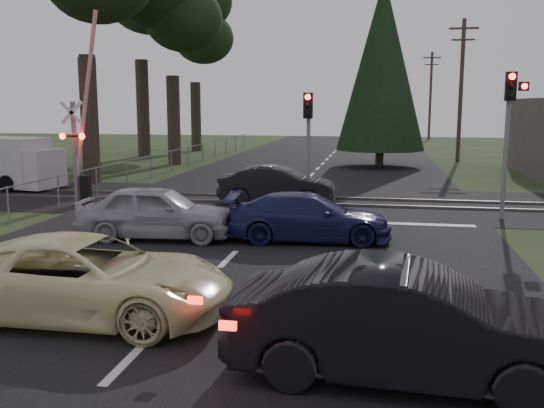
% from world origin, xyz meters
% --- Properties ---
extents(ground, '(120.00, 120.00, 0.00)m').
position_xyz_m(ground, '(0.00, 0.00, 0.00)').
color(ground, '#213317').
rests_on(ground, ground).
extents(road, '(14.00, 100.00, 0.01)m').
position_xyz_m(road, '(0.00, 10.00, 0.01)').
color(road, black).
rests_on(road, ground).
extents(rail_corridor, '(120.00, 8.00, 0.01)m').
position_xyz_m(rail_corridor, '(0.00, 12.00, 0.01)').
color(rail_corridor, black).
rests_on(rail_corridor, ground).
extents(stop_line, '(13.00, 0.35, 0.00)m').
position_xyz_m(stop_line, '(0.00, 8.20, 0.01)').
color(stop_line, silver).
rests_on(stop_line, ground).
extents(rail_near, '(120.00, 0.12, 0.10)m').
position_xyz_m(rail_near, '(0.00, 11.20, 0.05)').
color(rail_near, '#59544C').
rests_on(rail_near, ground).
extents(rail_far, '(120.00, 0.12, 0.10)m').
position_xyz_m(rail_far, '(0.00, 12.80, 0.05)').
color(rail_far, '#59544C').
rests_on(rail_far, ground).
extents(crossing_signal, '(1.62, 0.38, 6.96)m').
position_xyz_m(crossing_signal, '(-7.27, 9.79, 2.06)').
color(crossing_signal, slate).
rests_on(crossing_signal, ground).
extents(traffic_signal_right, '(0.68, 0.48, 4.70)m').
position_xyz_m(traffic_signal_right, '(7.55, 9.47, 3.31)').
color(traffic_signal_right, slate).
rests_on(traffic_signal_right, ground).
extents(traffic_signal_center, '(0.32, 0.48, 4.10)m').
position_xyz_m(traffic_signal_center, '(1.00, 10.68, 2.81)').
color(traffic_signal_center, slate).
rests_on(traffic_signal_center, ground).
extents(utility_pole_mid, '(1.80, 0.26, 9.00)m').
position_xyz_m(utility_pole_mid, '(8.50, 30.00, 4.73)').
color(utility_pole_mid, '#4C3D2D').
rests_on(utility_pole_mid, ground).
extents(utility_pole_far, '(1.80, 0.26, 9.00)m').
position_xyz_m(utility_pole_far, '(8.50, 55.00, 4.73)').
color(utility_pole_far, '#4C3D2D').
rests_on(utility_pole_far, ground).
extents(euc_tree_c, '(6.00, 6.00, 13.20)m').
position_xyz_m(euc_tree_c, '(-9.00, 25.00, 9.51)').
color(euc_tree_c, '#473D33').
rests_on(euc_tree_c, ground).
extents(euc_tree_e, '(6.00, 6.00, 13.20)m').
position_xyz_m(euc_tree_e, '(-11.00, 36.00, 9.51)').
color(euc_tree_e, '#473D33').
rests_on(euc_tree_e, ground).
extents(conifer_tree, '(5.20, 5.20, 11.00)m').
position_xyz_m(conifer_tree, '(3.50, 26.00, 5.99)').
color(conifer_tree, '#473D33').
rests_on(conifer_tree, ground).
extents(fence_left, '(0.10, 36.00, 1.20)m').
position_xyz_m(fence_left, '(-7.80, 22.50, 0.00)').
color(fence_left, slate).
rests_on(fence_left, ground).
extents(cream_coupe, '(5.17, 2.41, 1.43)m').
position_xyz_m(cream_coupe, '(-1.45, -1.35, 0.72)').
color(cream_coupe, beige).
rests_on(cream_coupe, ground).
extents(dark_hatchback, '(4.91, 2.00, 1.58)m').
position_xyz_m(dark_hatchback, '(3.98, -2.88, 0.79)').
color(dark_hatchback, black).
rests_on(dark_hatchback, ground).
extents(silver_car, '(4.50, 2.10, 1.49)m').
position_xyz_m(silver_car, '(-2.50, 4.89, 0.75)').
color(silver_car, '#9D9FA4').
rests_on(silver_car, ground).
extents(blue_sedan, '(4.63, 2.24, 1.30)m').
position_xyz_m(blue_sedan, '(1.68, 5.37, 0.65)').
color(blue_sedan, '#191B4D').
rests_on(blue_sedan, ground).
extents(dark_car_far, '(4.32, 1.54, 1.42)m').
position_xyz_m(dark_car_far, '(-0.20, 11.24, 0.71)').
color(dark_car_far, black).
rests_on(dark_car_far, ground).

